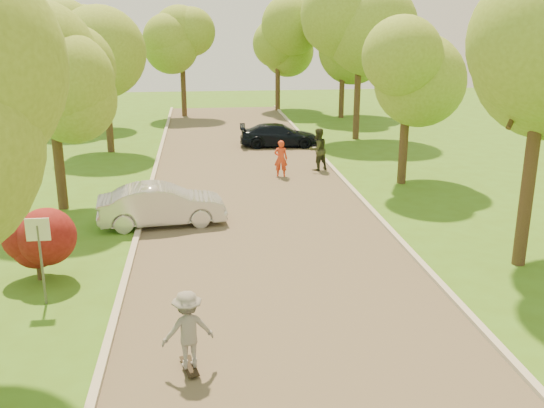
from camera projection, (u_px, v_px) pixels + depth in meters
name	position (u px, v px, depth m)	size (l,w,h in m)	color
ground	(313.00, 381.00, 11.50)	(100.00, 100.00, 0.00)	#3E6A19
road	(266.00, 237.00, 19.10)	(8.00, 60.00, 0.01)	#4C4438
curb_left	(136.00, 241.00, 18.62)	(0.18, 60.00, 0.12)	#B2AD9E
curb_right	(391.00, 231.00, 19.55)	(0.18, 60.00, 0.12)	#B2AD9E
street_sign	(39.00, 243.00, 14.18)	(0.55, 0.06, 2.17)	#59595E
red_shrub	(36.00, 241.00, 15.68)	(1.70, 1.70, 1.95)	#382619
tree_l_midb	(56.00, 81.00, 20.79)	(4.30, 4.20, 6.62)	#382619
tree_l_far	(107.00, 44.00, 30.08)	(4.92, 4.80, 7.79)	#382619
tree_r_midb	(413.00, 65.00, 24.14)	(4.51, 4.40, 7.01)	#382619
tree_r_far	(364.00, 34.00, 33.44)	(5.33, 5.20, 8.34)	#382619
tree_bg_a	(86.00, 42.00, 37.45)	(5.12, 5.00, 7.72)	#382619
tree_bg_b	(347.00, 36.00, 41.24)	(5.12, 5.00, 7.95)	#382619
tree_bg_c	(185.00, 44.00, 42.03)	(4.92, 4.80, 7.33)	#382619
tree_bg_d	(281.00, 38.00, 44.65)	(5.12, 5.00, 7.72)	#382619
silver_sedan	(162.00, 205.00, 20.12)	(1.46, 4.20, 1.38)	silver
dark_sedan	(279.00, 135.00, 32.80)	(1.73, 4.25, 1.23)	black
longboard	(189.00, 366.00, 11.82)	(0.41, 0.84, 0.09)	black
skateboarder	(188.00, 330.00, 11.59)	(1.02, 0.58, 1.57)	gray
person_striped	(281.00, 159.00, 26.35)	(0.59, 0.39, 1.62)	red
person_olive	(318.00, 149.00, 27.44)	(0.94, 0.73, 1.93)	#2D321E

